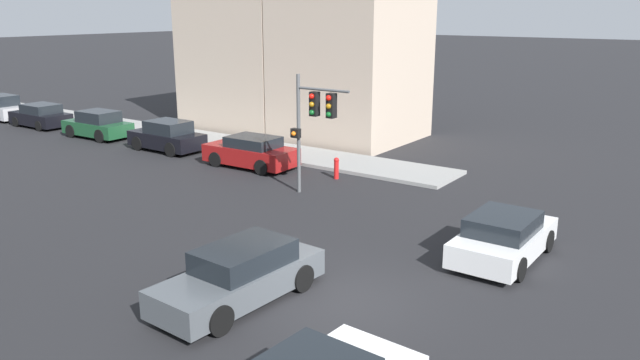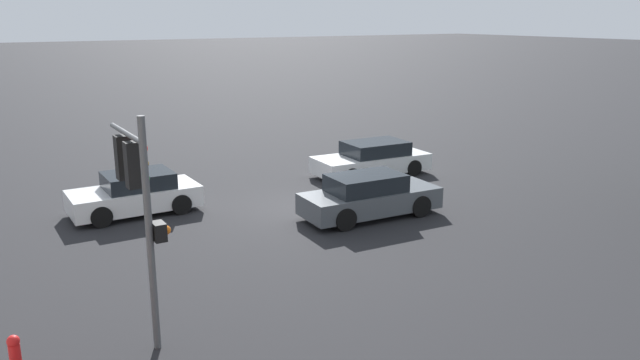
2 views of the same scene
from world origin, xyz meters
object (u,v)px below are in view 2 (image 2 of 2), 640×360
(traffic_signal, at_px, (138,184))
(fire_hydrant, at_px, (15,358))
(crossing_car_2, at_px, (372,159))
(crossing_car_1, at_px, (135,194))
(crossing_car_0, at_px, (369,196))

(traffic_signal, bearing_deg, fire_hydrant, -165.38)
(crossing_car_2, bearing_deg, crossing_car_1, 3.62)
(crossing_car_1, relative_size, crossing_car_2, 0.85)
(crossing_car_0, bearing_deg, crossing_car_1, 148.92)
(fire_hydrant, bearing_deg, crossing_car_0, -157.76)
(crossing_car_0, bearing_deg, crossing_car_2, 56.15)
(traffic_signal, xyz_separation_m, crossing_car_1, (-1.99, -8.06, -2.49))
(traffic_signal, distance_m, crossing_car_0, 9.42)
(traffic_signal, xyz_separation_m, crossing_car_0, (-8.28, -3.77, -2.46))
(crossing_car_1, xyz_separation_m, crossing_car_2, (-9.56, -0.04, 0.01))
(crossing_car_0, distance_m, crossing_car_1, 7.61)
(crossing_car_1, distance_m, fire_hydrant, 9.80)
(crossing_car_0, relative_size, crossing_car_1, 1.13)
(crossing_car_0, height_order, fire_hydrant, crossing_car_0)
(crossing_car_0, bearing_deg, traffic_signal, -152.30)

